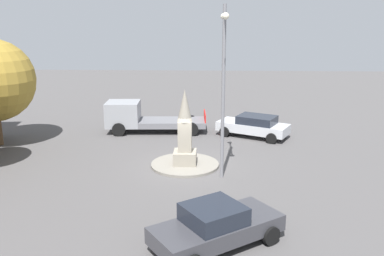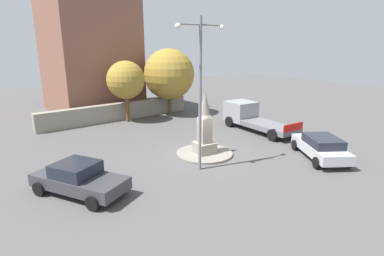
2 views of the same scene
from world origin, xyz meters
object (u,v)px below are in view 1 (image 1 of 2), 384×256
object	(u,v)px
monument	(185,133)
streetlamp	(223,77)
truck_grey_waiting	(141,117)
car_silver_passing	(254,125)
car_dark_grey_parked_right	(216,225)

from	to	relation	value
monument	streetlamp	bearing A→B (deg)	-128.89
truck_grey_waiting	car_silver_passing	bearing A→B (deg)	-97.12
truck_grey_waiting	streetlamp	bearing A→B (deg)	-147.20
truck_grey_waiting	car_dark_grey_parked_right	bearing A→B (deg)	-161.36
car_silver_passing	car_dark_grey_parked_right	distance (m)	13.26
car_dark_grey_parked_right	truck_grey_waiting	world-z (taller)	truck_grey_waiting
car_dark_grey_parked_right	truck_grey_waiting	distance (m)	14.69
monument	streetlamp	world-z (taller)	streetlamp
streetlamp	car_silver_passing	bearing A→B (deg)	-17.60
streetlamp	car_dark_grey_parked_right	bearing A→B (deg)	176.74
car_silver_passing	car_dark_grey_parked_right	xyz separation A→B (m)	(-13.02, 2.54, -0.00)
monument	streetlamp	xyz separation A→B (m)	(-1.45, -1.80, 2.95)
car_dark_grey_parked_right	car_silver_passing	bearing A→B (deg)	-11.05
monument	car_dark_grey_parked_right	xyz separation A→B (m)	(-7.55, -1.45, -1.00)
monument	streetlamp	size ratio (longest dim) A/B	0.48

